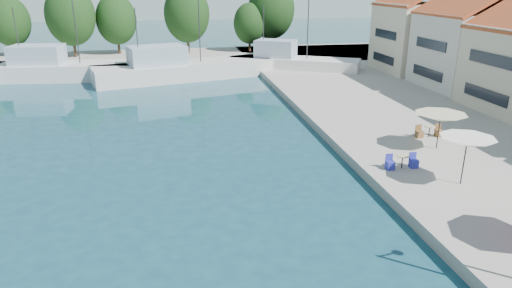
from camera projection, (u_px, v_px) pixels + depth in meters
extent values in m
cube|color=#ABA59B|center=(143.00, 59.00, 62.67)|extent=(90.00, 16.00, 0.60)
cube|color=silver|center=(469.00, 51.00, 43.64)|extent=(8.00, 8.50, 7.00)
cube|color=beige|center=(421.00, 38.00, 51.90)|extent=(8.60, 8.50, 7.50)
cube|color=silver|center=(65.00, 73.00, 51.03)|extent=(18.19, 6.21, 2.20)
cube|color=#98ADBC|center=(37.00, 54.00, 50.09)|extent=(5.65, 4.03, 2.00)
cylinder|color=#2D2D2D|center=(75.00, 26.00, 49.47)|extent=(0.12, 0.12, 8.00)
cylinder|color=#2D2D2D|center=(17.00, 36.00, 49.27)|extent=(0.10, 0.10, 6.00)
cube|color=silver|center=(184.00, 72.00, 51.41)|extent=(20.44, 10.14, 2.20)
cube|color=#98ADBC|center=(157.00, 55.00, 49.51)|extent=(6.76, 5.37, 2.00)
cylinder|color=#2D2D2D|center=(199.00, 25.00, 50.51)|extent=(0.12, 0.12, 8.00)
cylinder|color=#2D2D2D|center=(137.00, 37.00, 48.04)|extent=(0.10, 0.10, 6.00)
cube|color=silver|center=(294.00, 67.00, 54.69)|extent=(15.38, 10.85, 2.20)
cube|color=#98ADBC|center=(276.00, 48.00, 54.67)|extent=(5.51, 4.90, 2.00)
cylinder|color=#2D2D2D|center=(308.00, 24.00, 52.53)|extent=(0.12, 0.12, 8.00)
cylinder|color=#2D2D2D|center=(264.00, 31.00, 54.45)|extent=(0.10, 0.10, 6.00)
cylinder|color=#3F2B19|center=(13.00, 43.00, 63.29)|extent=(0.36, 0.36, 3.57)
ellipsoid|color=#103413|center=(9.00, 21.00, 62.33)|extent=(5.43, 5.43, 6.79)
cylinder|color=#3F2B19|center=(74.00, 41.00, 61.97)|extent=(0.36, 0.36, 4.25)
ellipsoid|color=#103413|center=(70.00, 15.00, 60.83)|extent=(6.47, 6.47, 8.08)
cylinder|color=#3F2B19|center=(118.00, 41.00, 64.90)|extent=(0.36, 0.36, 3.67)
ellipsoid|color=#103413|center=(116.00, 19.00, 63.91)|extent=(5.58, 5.58, 6.98)
cylinder|color=#3F2B19|center=(188.00, 38.00, 65.49)|extent=(0.36, 0.36, 4.22)
ellipsoid|color=#103413|center=(187.00, 14.00, 64.36)|extent=(6.42, 6.42, 8.02)
cylinder|color=#3F2B19|center=(250.00, 41.00, 67.45)|extent=(0.36, 0.36, 3.09)
ellipsoid|color=#103413|center=(250.00, 23.00, 66.63)|extent=(4.70, 4.70, 5.87)
cylinder|color=#3F2B19|center=(271.00, 34.00, 68.74)|extent=(0.36, 0.36, 4.54)
ellipsoid|color=#103413|center=(271.00, 9.00, 67.53)|extent=(6.89, 6.89, 8.62)
cylinder|color=black|center=(464.00, 161.00, 22.80)|extent=(0.06, 0.06, 2.51)
cone|color=white|center=(467.00, 142.00, 22.47)|extent=(2.74, 2.74, 0.50)
cylinder|color=black|center=(439.00, 131.00, 27.81)|extent=(0.06, 0.06, 2.24)
cone|color=beige|center=(440.00, 117.00, 27.52)|extent=(3.10, 3.10, 0.50)
cylinder|color=black|center=(402.00, 162.00, 25.03)|extent=(0.06, 0.06, 0.74)
cylinder|color=#BEB38B|center=(403.00, 156.00, 24.90)|extent=(0.70, 0.70, 0.04)
cube|color=#2A30AA|center=(414.00, 164.00, 25.19)|extent=(0.42, 0.42, 0.46)
cube|color=#2A30AA|center=(390.00, 165.00, 24.96)|extent=(0.42, 0.42, 0.46)
cylinder|color=black|center=(429.00, 132.00, 30.12)|extent=(0.06, 0.06, 0.74)
cylinder|color=#BEB38B|center=(430.00, 126.00, 29.99)|extent=(0.70, 0.70, 0.04)
cube|color=brown|center=(439.00, 133.00, 30.28)|extent=(0.42, 0.42, 0.46)
cube|color=brown|center=(419.00, 134.00, 30.05)|extent=(0.42, 0.42, 0.46)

